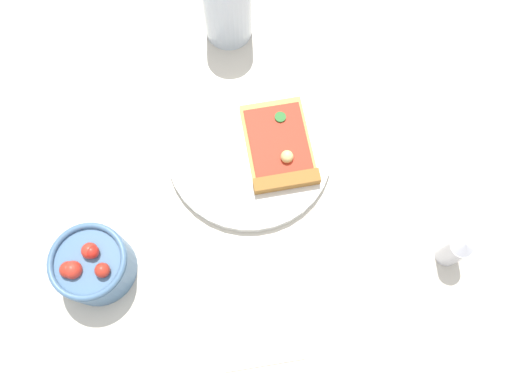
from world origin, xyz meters
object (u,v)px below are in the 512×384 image
at_px(plate, 250,152).
at_px(salad_bowl, 93,265).
at_px(pepper_shaker, 455,250).
at_px(soda_glass, 227,9).
at_px(pizza_slice_main, 280,151).
at_px(paper_napkin, 258,321).

xyz_separation_m(plate, salad_bowl, (-0.20, 0.19, 0.03)).
distance_m(salad_bowl, pepper_shaker, 0.49).
xyz_separation_m(salad_bowl, soda_glass, (0.42, -0.13, 0.02)).
height_order(plate, pizza_slice_main, pizza_slice_main).
height_order(pizza_slice_main, salad_bowl, salad_bowl).
bearing_deg(paper_napkin, soda_glass, 11.57).
distance_m(plate, pizza_slice_main, 0.05).
distance_m(plate, paper_napkin, 0.25).
bearing_deg(pepper_shaker, paper_napkin, 114.75).
bearing_deg(pepper_shaker, pizza_slice_main, 62.67).
distance_m(soda_glass, pepper_shaker, 0.50).
height_order(soda_glass, pepper_shaker, soda_glass).
relative_size(pizza_slice_main, salad_bowl, 1.59).
distance_m(salad_bowl, paper_napkin, 0.24).
relative_size(soda_glass, paper_napkin, 1.05).
bearing_deg(plate, pizza_slice_main, -89.40).
bearing_deg(pizza_slice_main, soda_glass, 25.41).
distance_m(paper_napkin, pepper_shaker, 0.29).
height_order(paper_napkin, pepper_shaker, pepper_shaker).
bearing_deg(soda_glass, plate, -165.26).
bearing_deg(plate, paper_napkin, -171.28).
xyz_separation_m(plate, pizza_slice_main, (0.00, -0.05, 0.01)).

